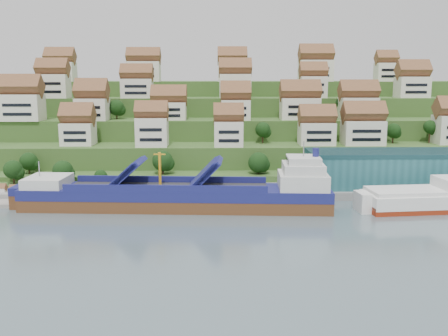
{
  "coord_description": "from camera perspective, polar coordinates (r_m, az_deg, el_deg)",
  "views": [
    {
      "loc": [
        -4.74,
        -120.72,
        32.19
      ],
      "look_at": [
        -2.04,
        14.0,
        8.0
      ],
      "focal_mm": 40.0,
      "sensor_mm": 36.0,
      "label": 1
    }
  ],
  "objects": [
    {
      "name": "second_ship",
      "position": [
        134.24,
        22.2,
        -3.32
      ],
      "size": [
        30.7,
        13.77,
        8.64
      ],
      "rotation": [
        0.0,
        0.0,
        0.09
      ],
      "color": "maroon",
      "rests_on": "ground"
    },
    {
      "name": "quay",
      "position": [
        141.42,
        8.96,
        -2.65
      ],
      "size": [
        180.0,
        14.0,
        2.2
      ],
      "primitive_type": "cube",
      "color": "gray",
      "rests_on": "ground"
    },
    {
      "name": "flagpole",
      "position": [
        135.1,
        8.61,
        -0.74
      ],
      "size": [
        1.28,
        0.16,
        8.0
      ],
      "color": "gray",
      "rests_on": "quay"
    },
    {
      "name": "ground",
      "position": [
        125.03,
        1.07,
        -4.74
      ],
      "size": [
        300.0,
        300.0,
        0.0
      ],
      "primitive_type": "plane",
      "color": "slate",
      "rests_on": "ground"
    },
    {
      "name": "cargo_ship",
      "position": [
        125.3,
        -4.52,
        -3.21
      ],
      "size": [
        77.33,
        16.6,
        17.01
      ],
      "rotation": [
        0.0,
        0.0,
        -0.06
      ],
      "color": "brown",
      "rests_on": "ground"
    },
    {
      "name": "beach_huts",
      "position": [
        145.75,
        -23.43,
        -2.59
      ],
      "size": [
        14.4,
        3.7,
        2.2
      ],
      "color": "white",
      "rests_on": "pebble_beach"
    },
    {
      "name": "hillside",
      "position": [
        225.36,
        0.06,
        4.69
      ],
      "size": [
        260.0,
        128.0,
        31.0
      ],
      "color": "#2D4C1E",
      "rests_on": "ground"
    },
    {
      "name": "hillside_village",
      "position": [
        182.74,
        0.75,
        7.84
      ],
      "size": [
        157.48,
        61.5,
        28.76
      ],
      "color": "silver",
      "rests_on": "ground"
    },
    {
      "name": "hillside_trees",
      "position": [
        165.09,
        -3.69,
        4.56
      ],
      "size": [
        144.67,
        61.95,
        31.17
      ],
      "color": "#173913",
      "rests_on": "ground"
    },
    {
      "name": "warehouse",
      "position": [
        151.04,
        20.93,
        -0.02
      ],
      "size": [
        60.0,
        15.0,
        10.0
      ],
      "primitive_type": "cube",
      "color": "#27646C",
      "rests_on": "quay"
    },
    {
      "name": "pebble_beach",
      "position": [
        146.48,
        -22.47,
        -3.1
      ],
      "size": [
        45.0,
        20.0,
        1.0
      ],
      "primitive_type": "cube",
      "color": "gray",
      "rests_on": "ground"
    }
  ]
}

